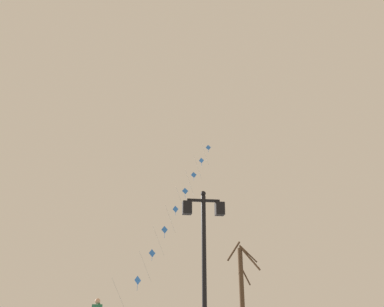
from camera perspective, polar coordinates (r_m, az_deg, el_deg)
twin_lantern_lamp_post at (r=12.03m, az=1.72°, el=-12.30°), size 1.31×0.28×4.80m
kite_train at (r=23.91m, az=-2.51°, el=-8.30°), size 6.29×8.23×12.91m
bare_tree at (r=19.57m, az=7.34°, el=-18.88°), size 1.29×1.61×4.39m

